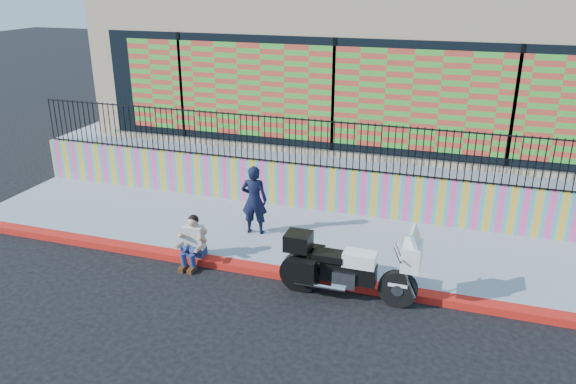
% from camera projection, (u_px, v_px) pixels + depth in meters
% --- Properties ---
extents(ground, '(90.00, 90.00, 0.00)m').
position_uv_depth(ground, '(280.00, 276.00, 11.26)').
color(ground, black).
rests_on(ground, ground).
extents(red_curb, '(16.00, 0.30, 0.15)m').
position_uv_depth(red_curb, '(280.00, 273.00, 11.23)').
color(red_curb, '#B2230C').
rests_on(red_curb, ground).
extents(sidewalk, '(16.00, 3.00, 0.15)m').
position_uv_depth(sidewalk, '(304.00, 238.00, 12.69)').
color(sidewalk, '#858DA0').
rests_on(sidewalk, ground).
extents(mural_wall, '(16.00, 0.20, 1.10)m').
position_uv_depth(mural_wall, '(322.00, 189.00, 13.88)').
color(mural_wall, '#FF4393').
rests_on(mural_wall, sidewalk).
extents(metal_fence, '(15.80, 0.04, 1.20)m').
position_uv_depth(metal_fence, '(323.00, 144.00, 13.46)').
color(metal_fence, black).
rests_on(metal_fence, mural_wall).
extents(elevated_platform, '(16.00, 10.00, 1.25)m').
position_uv_depth(elevated_platform, '(362.00, 138.00, 18.43)').
color(elevated_platform, '#858DA0').
rests_on(elevated_platform, ground).
extents(storefront_building, '(14.00, 8.06, 4.00)m').
position_uv_depth(storefront_building, '(365.00, 58.00, 17.28)').
color(storefront_building, tan).
rests_on(storefront_building, elevated_platform).
extents(police_motorcycle, '(2.54, 0.84, 1.58)m').
position_uv_depth(police_motorcycle, '(346.00, 266.00, 10.29)').
color(police_motorcycle, black).
rests_on(police_motorcycle, ground).
extents(police_officer, '(0.63, 0.47, 1.60)m').
position_uv_depth(police_officer, '(254.00, 200.00, 12.53)').
color(police_officer, black).
rests_on(police_officer, sidewalk).
extents(seated_man, '(0.54, 0.71, 1.06)m').
position_uv_depth(seated_man, '(192.00, 246.00, 11.50)').
color(seated_man, navy).
rests_on(seated_man, ground).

